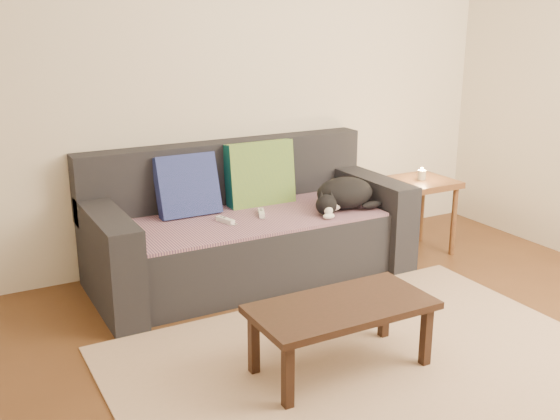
{
  "coord_description": "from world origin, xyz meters",
  "views": [
    {
      "loc": [
        -1.8,
        -2.2,
        1.71
      ],
      "look_at": [
        0.05,
        1.2,
        0.55
      ],
      "focal_mm": 42.0,
      "sensor_mm": 36.0,
      "label": 1
    }
  ],
  "objects_px": {
    "cat": "(343,194)",
    "coffee_table": "(342,312)",
    "sofa": "(247,231)",
    "side_table": "(420,192)",
    "wii_remote_a": "(225,220)",
    "wii_remote_b": "(261,213)"
  },
  "relations": [
    {
      "from": "wii_remote_a",
      "to": "side_table",
      "type": "bearing_deg",
      "value": -108.45
    },
    {
      "from": "cat",
      "to": "side_table",
      "type": "xyz_separation_m",
      "value": [
        0.71,
        0.04,
        -0.09
      ]
    },
    {
      "from": "cat",
      "to": "wii_remote_a",
      "type": "relative_size",
      "value": 3.41
    },
    {
      "from": "sofa",
      "to": "side_table",
      "type": "xyz_separation_m",
      "value": [
        1.32,
        -0.2,
        0.15
      ]
    },
    {
      "from": "sofa",
      "to": "wii_remote_a",
      "type": "height_order",
      "value": "sofa"
    },
    {
      "from": "cat",
      "to": "wii_remote_b",
      "type": "distance_m",
      "value": 0.58
    },
    {
      "from": "side_table",
      "to": "cat",
      "type": "bearing_deg",
      "value": -177.12
    },
    {
      "from": "coffee_table",
      "to": "side_table",
      "type": "bearing_deg",
      "value": 38.45
    },
    {
      "from": "cat",
      "to": "side_table",
      "type": "height_order",
      "value": "cat"
    },
    {
      "from": "sofa",
      "to": "wii_remote_b",
      "type": "bearing_deg",
      "value": -58.95
    },
    {
      "from": "sofa",
      "to": "wii_remote_a",
      "type": "relative_size",
      "value": 14.0
    },
    {
      "from": "coffee_table",
      "to": "wii_remote_b",
      "type": "bearing_deg",
      "value": 80.94
    },
    {
      "from": "sofa",
      "to": "wii_remote_a",
      "type": "bearing_deg",
      "value": -148.95
    },
    {
      "from": "wii_remote_a",
      "to": "coffee_table",
      "type": "distance_m",
      "value": 1.24
    },
    {
      "from": "wii_remote_b",
      "to": "side_table",
      "type": "relative_size",
      "value": 0.27
    },
    {
      "from": "wii_remote_a",
      "to": "side_table",
      "type": "xyz_separation_m",
      "value": [
        1.53,
        -0.07,
        0.0
      ]
    },
    {
      "from": "side_table",
      "to": "coffee_table",
      "type": "xyz_separation_m",
      "value": [
        -1.46,
        -1.16,
        -0.14
      ]
    },
    {
      "from": "sofa",
      "to": "coffee_table",
      "type": "height_order",
      "value": "sofa"
    },
    {
      "from": "cat",
      "to": "coffee_table",
      "type": "xyz_separation_m",
      "value": [
        -0.76,
        -1.12,
        -0.23
      ]
    },
    {
      "from": "cat",
      "to": "coffee_table",
      "type": "relative_size",
      "value": 0.57
    },
    {
      "from": "sofa",
      "to": "side_table",
      "type": "distance_m",
      "value": 1.34
    },
    {
      "from": "sofa",
      "to": "wii_remote_b",
      "type": "xyz_separation_m",
      "value": [
        0.06,
        -0.1,
        0.15
      ]
    }
  ]
}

